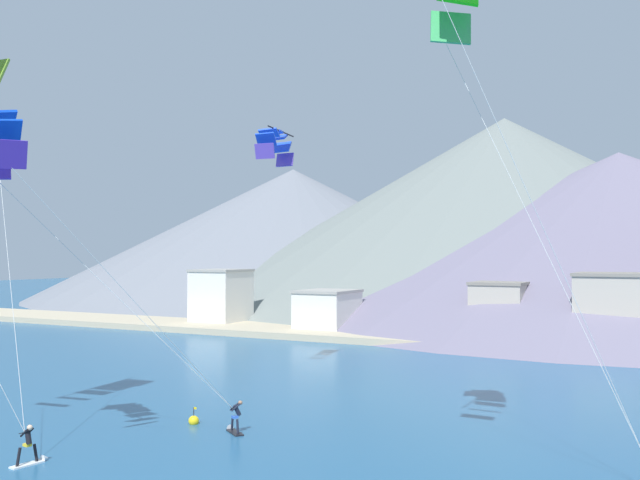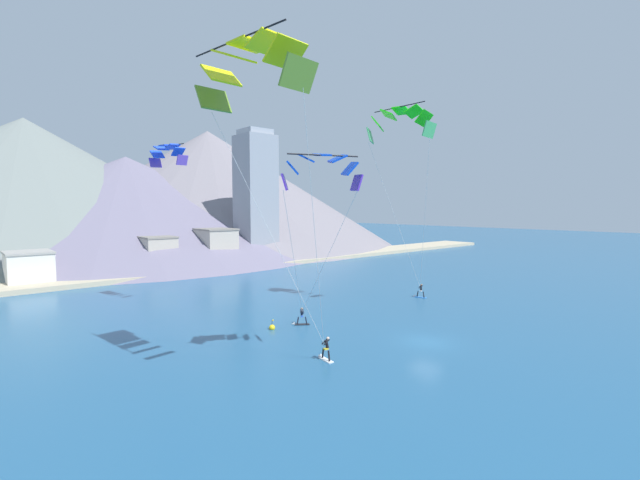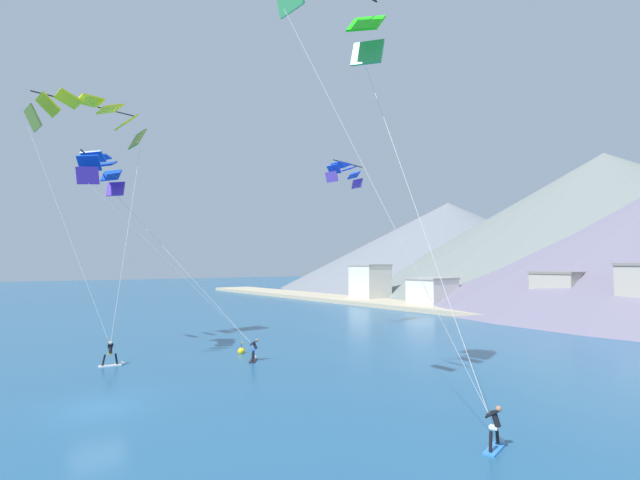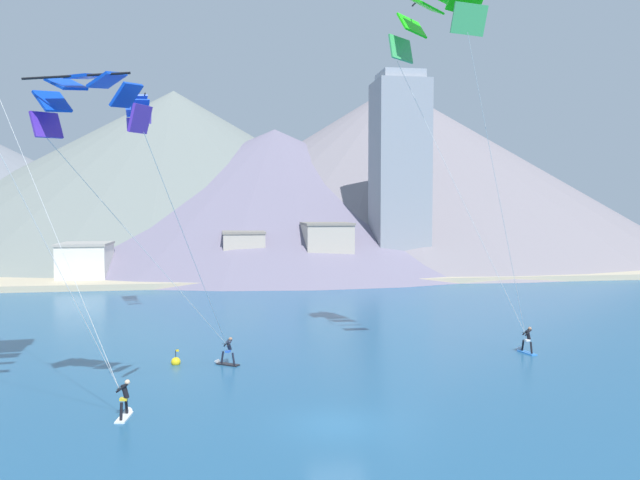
{
  "view_description": "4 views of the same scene",
  "coord_description": "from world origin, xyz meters",
  "views": [
    {
      "loc": [
        16.14,
        -18.77,
        8.99
      ],
      "look_at": [
        -1.47,
        14.35,
        9.76
      ],
      "focal_mm": 40.0,
      "sensor_mm": 36.0,
      "label": 1
    },
    {
      "loc": [
        -29.79,
        -20.6,
        11.26
      ],
      "look_at": [
        -1.55,
        11.81,
        8.0
      ],
      "focal_mm": 24.0,
      "sensor_mm": 36.0,
      "label": 2
    },
    {
      "loc": [
        23.67,
        -4.46,
        7.03
      ],
      "look_at": [
        -0.23,
        13.9,
        8.8
      ],
      "focal_mm": 24.0,
      "sensor_mm": 36.0,
      "label": 3
    },
    {
      "loc": [
        -4.9,
        -25.99,
        9.46
      ],
      "look_at": [
        1.2,
        12.23,
        7.33
      ],
      "focal_mm": 35.0,
      "sensor_mm": 36.0,
      "label": 4
    }
  ],
  "objects": [
    {
      "name": "ground_plane",
      "position": [
        0.0,
        0.0,
        0.0
      ],
      "size": [
        400.0,
        400.0,
        0.0
      ],
      "primitive_type": "plane",
      "color": "#23567F"
    },
    {
      "name": "kitesurfer_near_lead",
      "position": [
        -9.18,
        2.52,
        0.57
      ],
      "size": [
        0.64,
        1.78,
        1.83
      ],
      "color": "white",
      "rests_on": "ground"
    },
    {
      "name": "kitesurfer_near_trail",
      "position": [
        -4.7,
        11.17,
        0.49
      ],
      "size": [
        1.65,
        1.34,
        1.69
      ],
      "color": "black",
      "rests_on": "ground"
    },
    {
      "name": "kitesurfer_mid_center",
      "position": [
        14.45,
        11.19,
        0.53
      ],
      "size": [
        0.79,
        1.79,
        1.77
      ],
      "color": "#337FDB",
      "rests_on": "ground"
    },
    {
      "name": "parafoil_kite_near_lead",
      "position": [
        -15.87,
        1.57,
        19.64
      ],
      "size": [
        8.08,
        8.97,
        19.52
      ],
      "color": "olive"
    },
    {
      "name": "parafoil_kite_near_trail",
      "position": [
        -10.31,
        1.61,
        13.93
      ],
      "size": [
        8.41,
        11.24,
        13.73
      ],
      "color": "#502BB3"
    },
    {
      "name": "parafoil_kite_mid_center",
      "position": [
        7.58,
        9.11,
        20.56
      ],
      "size": [
        8.84,
        7.56,
        20.73
      ],
      "color": "#40AE61"
    },
    {
      "name": "parafoil_kite_distant_high_outer",
      "position": [
        -11.37,
        25.82,
        17.25
      ],
      "size": [
        2.56,
        5.42,
        2.39
      ],
      "color": "#6744C1"
    },
    {
      "name": "race_marker_buoy",
      "position": [
        -7.62,
        11.62,
        0.16
      ],
      "size": [
        0.56,
        0.56,
        1.02
      ],
      "color": "yellow",
      "rests_on": "ground"
    },
    {
      "name": "shoreline_strip",
      "position": [
        0.0,
        50.79,
        0.35
      ],
      "size": [
        180.0,
        10.0,
        0.7
      ],
      "primitive_type": "cube",
      "color": "#BCAD8E",
      "rests_on": "ground"
    },
    {
      "name": "shore_building_harbour_front",
      "position": [
        -1.99,
        54.98,
        3.11
      ],
      "size": [
        5.46,
        5.67,
        6.19
      ],
      "color": "#B7AD9E",
      "rests_on": "ground"
    },
    {
      "name": "shore_building_quay_east",
      "position": [
        -21.3,
        53.49,
        2.49
      ],
      "size": [
        5.91,
        6.98,
        4.97
      ],
      "color": "silver",
      "rests_on": "ground"
    },
    {
      "name": "shore_building_quay_west",
      "position": [
        8.76,
        54.0,
        3.65
      ],
      "size": [
        6.25,
        7.19,
        7.28
      ],
      "color": "#B7AD9E",
      "rests_on": "ground"
    },
    {
      "name": "highrise_tower",
      "position": [
        19.09,
        56.04,
        13.48
      ],
      "size": [
        7.0,
        7.0,
        27.38
      ],
      "color": "gray",
      "rests_on": "ground"
    },
    {
      "name": "mountain_peak_central_summit",
      "position": [
        -14.47,
        109.59,
        16.81
      ],
      "size": [
        116.72,
        116.72,
        33.61
      ],
      "color": "slate",
      "rests_on": "ground"
    },
    {
      "name": "mountain_peak_east_shoulder",
      "position": [
        30.89,
        101.1,
        17.22
      ],
      "size": [
        112.04,
        112.04,
        34.45
      ],
      "color": "gray",
      "rests_on": "ground"
    },
    {
      "name": "mountain_peak_far_spur",
      "position": [
        5.69,
        96.92,
        12.22
      ],
      "size": [
        108.93,
        108.93,
        24.45
      ],
      "color": "slate",
      "rests_on": "ground"
    }
  ]
}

